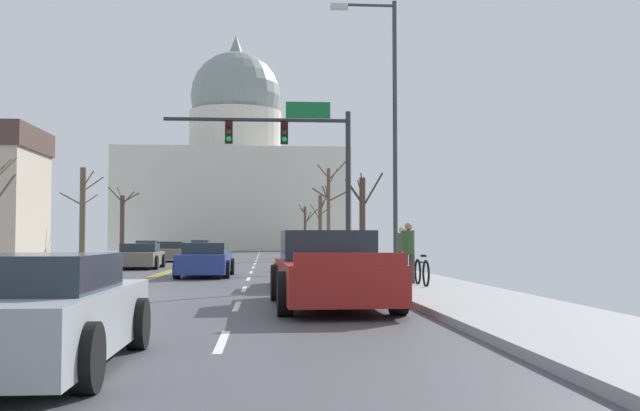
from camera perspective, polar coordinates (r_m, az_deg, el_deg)
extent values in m
cube|color=#48484D|center=(19.00, -16.76, -6.76)|extent=(14.00, 180.00, 0.06)
cube|color=yellow|center=(19.02, -17.11, -6.65)|extent=(0.10, 176.40, 0.00)
cube|color=yellow|center=(18.97, -16.40, -6.67)|extent=(0.10, 176.40, 0.00)
cube|color=silver|center=(10.11, -7.60, -10.39)|extent=(0.12, 2.20, 0.00)
cube|color=silver|center=(15.28, -6.46, -7.76)|extent=(0.12, 2.20, 0.00)
cube|color=silver|center=(20.46, -5.91, -6.46)|extent=(0.12, 2.20, 0.00)
cube|color=silver|center=(25.65, -5.58, -5.68)|extent=(0.12, 2.20, 0.00)
cube|color=silver|center=(30.84, -5.36, -5.17)|extent=(0.12, 2.20, 0.00)
cube|color=silver|center=(36.04, -5.20, -4.80)|extent=(0.12, 2.20, 0.00)
cube|color=silver|center=(41.23, -5.09, -4.53)|extent=(0.12, 2.20, 0.00)
cube|color=silver|center=(46.43, -5.00, -4.32)|extent=(0.12, 2.20, 0.00)
cube|color=silver|center=(51.63, -4.92, -4.15)|extent=(0.12, 2.20, 0.00)
cube|color=silver|center=(56.82, -4.87, -4.01)|extent=(0.12, 2.20, 0.00)
cube|color=silver|center=(62.02, -4.82, -3.89)|extent=(0.12, 2.20, 0.00)
cube|color=silver|center=(67.22, -4.78, -3.79)|extent=(0.12, 2.20, 0.00)
cube|color=silver|center=(72.42, -4.74, -3.71)|extent=(0.12, 2.20, 0.00)
cube|color=silver|center=(77.62, -4.71, -3.64)|extent=(0.12, 2.20, 0.00)
cube|color=silver|center=(82.82, -4.68, -3.57)|extent=(0.12, 2.20, 0.00)
cube|color=silver|center=(26.74, -20.82, -5.40)|extent=(0.12, 2.20, 0.00)
cube|color=silver|center=(31.75, -18.14, -4.98)|extent=(0.12, 2.20, 0.00)
cube|color=silver|center=(36.82, -16.20, -4.66)|extent=(0.12, 2.20, 0.00)
cube|color=silver|center=(41.92, -14.73, -4.42)|extent=(0.12, 2.20, 0.00)
cube|color=silver|center=(47.04, -13.58, -4.23)|extent=(0.12, 2.20, 0.00)
cube|color=silver|center=(52.18, -12.65, -4.08)|extent=(0.12, 2.20, 0.00)
cube|color=silver|center=(57.32, -11.90, -3.95)|extent=(0.12, 2.20, 0.00)
cube|color=silver|center=(62.48, -11.26, -3.84)|extent=(0.12, 2.20, 0.00)
cube|color=silver|center=(67.64, -10.73, -3.75)|extent=(0.12, 2.20, 0.00)
cube|color=silver|center=(72.81, -10.27, -3.67)|extent=(0.12, 2.20, 0.00)
cube|color=silver|center=(77.99, -9.87, -3.60)|extent=(0.12, 2.20, 0.00)
cube|color=silver|center=(83.16, -9.52, -3.54)|extent=(0.12, 2.20, 0.00)
cube|color=#969696|center=(19.07, 9.22, -6.52)|extent=(3.00, 180.00, 0.14)
cylinder|color=#28282D|center=(31.32, 2.20, 1.24)|extent=(0.22, 0.22, 6.69)
cylinder|color=#28282D|center=(31.46, -4.93, 6.64)|extent=(7.80, 0.16, 0.16)
cube|color=black|center=(31.38, -2.79, 5.62)|extent=(0.32, 0.28, 0.92)
sphere|color=#330504|center=(31.26, -2.78, 6.17)|extent=(0.22, 0.22, 0.22)
sphere|color=#332B05|center=(31.22, -2.78, 5.66)|extent=(0.22, 0.22, 0.22)
sphere|color=#19CC47|center=(31.18, -2.78, 5.15)|extent=(0.22, 0.22, 0.22)
cube|color=black|center=(31.41, -7.08, 5.63)|extent=(0.32, 0.28, 0.92)
sphere|color=#330504|center=(31.29, -7.09, 6.18)|extent=(0.22, 0.22, 0.22)
sphere|color=#332B05|center=(31.25, -7.10, 5.67)|extent=(0.22, 0.22, 0.22)
sphere|color=#19CC47|center=(31.21, -7.10, 5.16)|extent=(0.22, 0.22, 0.22)
cube|color=#146033|center=(31.60, -0.93, 7.41)|extent=(1.90, 0.06, 0.70)
cylinder|color=#333338|center=(23.65, 5.84, 5.19)|extent=(0.14, 0.14, 8.89)
cylinder|color=#333338|center=(24.47, 3.65, 15.24)|extent=(1.79, 0.09, 0.09)
cube|color=#B2B2AD|center=(24.35, 1.48, 15.16)|extent=(0.56, 0.24, 0.16)
cube|color=beige|center=(100.21, -6.60, 0.22)|extent=(29.10, 22.68, 12.69)
cylinder|color=beige|center=(101.11, -6.57, 5.52)|extent=(12.48, 12.48, 6.01)
sphere|color=gray|center=(101.96, -6.56, 8.38)|extent=(12.20, 12.20, 12.20)
cone|color=gray|center=(103.61, -6.54, 12.35)|extent=(1.80, 1.80, 2.40)
cube|color=navy|center=(27.42, -8.87, -4.43)|extent=(1.79, 4.54, 0.68)
cube|color=#232D38|center=(27.28, -8.89, -3.30)|extent=(1.54, 1.98, 0.40)
cylinder|color=black|center=(28.91, -10.31, -4.68)|extent=(0.23, 0.64, 0.64)
cylinder|color=black|center=(28.75, -6.90, -4.71)|extent=(0.23, 0.64, 0.64)
cylinder|color=black|center=(26.13, -11.05, -4.89)|extent=(0.23, 0.64, 0.64)
cylinder|color=black|center=(25.96, -7.27, -4.94)|extent=(0.23, 0.64, 0.64)
cube|color=#6B6056|center=(21.11, -0.78, -5.12)|extent=(1.95, 4.72, 0.59)
cube|color=#232D38|center=(20.72, -0.73, -3.71)|extent=(1.68, 2.18, 0.46)
cylinder|color=black|center=(22.55, -3.34, -5.30)|extent=(0.23, 0.64, 0.64)
cylinder|color=black|center=(22.63, 1.44, -5.30)|extent=(0.23, 0.64, 0.64)
cylinder|color=black|center=(19.64, -3.33, -5.70)|extent=(0.23, 0.64, 0.64)
cylinder|color=black|center=(19.74, 2.15, -5.69)|extent=(0.23, 0.64, 0.64)
cube|color=maroon|center=(14.97, 0.87, -5.69)|extent=(2.19, 5.73, 0.71)
cube|color=#1E2833|center=(15.74, 0.53, -3.11)|extent=(1.93, 1.98, 0.63)
cube|color=maroon|center=(12.20, 2.36, -4.20)|extent=(1.89, 0.15, 0.22)
cylinder|color=black|center=(16.60, -3.35, -5.99)|extent=(0.30, 0.81, 0.80)
cylinder|color=black|center=(16.81, 3.69, -5.94)|extent=(0.30, 0.81, 0.80)
cylinder|color=black|center=(13.21, -2.73, -6.85)|extent=(0.30, 0.81, 0.80)
cylinder|color=black|center=(13.47, 6.07, -6.76)|extent=(0.30, 0.81, 0.80)
cube|color=#9EA3A8|center=(8.46, -21.64, -8.40)|extent=(1.83, 4.26, 0.67)
cube|color=#232D38|center=(8.29, -21.86, -4.86)|extent=(1.61, 2.04, 0.39)
cylinder|color=black|center=(9.55, -13.95, -8.88)|extent=(0.22, 0.64, 0.64)
cylinder|color=black|center=(6.98, -17.68, -11.18)|extent=(0.22, 0.64, 0.64)
cube|color=#6B6056|center=(35.61, -13.83, -4.01)|extent=(1.94, 4.54, 0.62)
cube|color=#232D38|center=(35.79, -13.78, -3.19)|extent=(1.66, 1.97, 0.40)
cylinder|color=black|center=(34.11, -12.64, -4.34)|extent=(0.24, 0.65, 0.64)
cylinder|color=black|center=(34.38, -15.68, -4.29)|extent=(0.24, 0.65, 0.64)
cylinder|color=black|center=(36.88, -12.11, -4.21)|extent=(0.24, 0.65, 0.64)
cylinder|color=black|center=(37.13, -14.93, -4.17)|extent=(0.24, 0.65, 0.64)
cube|color=#6B6056|center=(46.50, -11.54, -3.69)|extent=(1.78, 4.51, 0.63)
cube|color=#232D38|center=(46.89, -11.47, -3.02)|extent=(1.55, 2.00, 0.44)
cylinder|color=black|center=(45.03, -10.64, -3.93)|extent=(0.23, 0.64, 0.64)
cylinder|color=black|center=(45.24, -12.84, -3.90)|extent=(0.23, 0.64, 0.64)
cylinder|color=black|center=(47.80, -10.31, -3.85)|extent=(0.23, 0.64, 0.64)
cylinder|color=black|center=(47.99, -12.38, -3.83)|extent=(0.23, 0.64, 0.64)
cube|color=silver|center=(60.33, -13.30, -3.42)|extent=(1.86, 4.45, 0.63)
cube|color=#232D38|center=(60.55, -13.27, -2.89)|extent=(1.58, 2.17, 0.48)
cylinder|color=black|center=(58.88, -12.63, -3.60)|extent=(0.24, 0.65, 0.64)
cylinder|color=black|center=(59.09, -14.29, -3.57)|extent=(0.24, 0.65, 0.64)
cylinder|color=black|center=(61.58, -12.35, -3.55)|extent=(0.24, 0.65, 0.64)
cylinder|color=black|center=(61.79, -13.94, -3.53)|extent=(0.24, 0.65, 0.64)
cube|color=silver|center=(68.96, -9.27, -3.32)|extent=(1.84, 4.67, 0.69)
cube|color=#232D38|center=(69.14, -9.25, -2.84)|extent=(1.57, 1.99, 0.45)
cylinder|color=black|center=(67.44, -8.67, -3.50)|extent=(0.24, 0.65, 0.64)
cylinder|color=black|center=(67.64, -10.13, -3.49)|extent=(0.24, 0.65, 0.64)
cylinder|color=black|center=(70.29, -8.44, -3.47)|extent=(0.24, 0.65, 0.64)
cylinder|color=black|center=(70.48, -9.84, -3.45)|extent=(0.24, 0.65, 0.64)
cylinder|color=brown|center=(49.21, 0.67, -0.58)|extent=(0.24, 0.24, 6.00)
cylinder|color=brown|center=(49.01, 0.42, 0.91)|extent=(0.60, 0.62, 1.04)
cylinder|color=brown|center=(48.94, 0.24, 2.66)|extent=(0.89, 0.93, 0.89)
cylinder|color=brown|center=(49.59, 1.37, 2.74)|extent=(1.33, 0.37, 1.42)
cylinder|color=brown|center=(48.96, 1.01, 2.22)|extent=(0.58, 0.91, 1.04)
cylinder|color=brown|center=(49.98, 0.56, 0.95)|extent=(0.18, 1.49, 1.18)
cylinder|color=brown|center=(49.36, 1.51, 0.78)|extent=(1.52, 0.16, 0.86)
cylinder|color=brown|center=(49.25, 0.03, 0.93)|extent=(1.16, 0.16, 0.83)
cylinder|color=brown|center=(38.58, -23.23, 2.59)|extent=(0.74, 1.26, 1.30)
cylinder|color=brown|center=(38.70, -23.39, 2.71)|extent=(0.47, 1.40, 1.02)
cylinder|color=brown|center=(38.39, -23.30, 1.11)|extent=(0.81, 1.09, 1.63)
cylinder|color=#4C3D2D|center=(72.43, -1.17, -1.84)|extent=(0.26, 0.26, 4.47)
cylinder|color=#4C3D2D|center=(72.17, -1.43, -0.22)|extent=(0.78, 0.70, 0.88)
cylinder|color=#4C3D2D|center=(72.98, -0.94, -1.01)|extent=(0.76, 1.12, 1.36)
cylinder|color=#4C3D2D|center=(72.34, -0.68, -0.82)|extent=(1.31, 0.44, 1.48)
cylinder|color=#4C3D2D|center=(72.89, -1.35, -0.43)|extent=(0.55, 0.95, 0.65)
cylinder|color=#423328|center=(65.06, -15.09, -1.44)|extent=(0.40, 0.40, 4.98)
cylinder|color=#423328|center=(65.58, -15.02, 0.40)|extent=(0.12, 0.96, 0.93)
cylinder|color=#423328|center=(64.88, -15.59, 0.81)|extent=(1.17, 0.90, 1.31)
cylinder|color=#423328|center=(64.48, -15.08, -0.05)|extent=(0.35, 1.32, 1.03)
cylinder|color=#423328|center=(65.15, -14.46, 0.60)|extent=(1.43, 0.36, 0.92)
cylinder|color=#423328|center=(65.24, -14.65, 0.56)|extent=(1.01, 0.48, 1.21)
cylinder|color=#423328|center=(65.71, -15.26, 0.85)|extent=(0.72, 1.07, 1.30)
cylinder|color=#423328|center=(35.98, 3.31, -1.21)|extent=(0.30, 0.30, 4.25)
cylinder|color=#423328|center=(35.77, 3.25, 1.84)|extent=(0.22, 0.67, 0.83)
cylinder|color=#423328|center=(35.99, 4.09, 1.16)|extent=(1.06, 0.37, 1.75)
cylinder|color=#423328|center=(36.25, 2.65, 1.11)|extent=(0.91, 0.65, 1.30)
cylinder|color=#423328|center=(36.62, 3.12, 1.39)|extent=(0.16, 1.19, 0.86)
cylinder|color=brown|center=(52.66, -17.94, -0.50)|extent=(0.40, 0.40, 6.15)
cylinder|color=brown|center=(53.12, -17.83, 1.29)|extent=(0.14, 0.87, 1.31)
cylinder|color=brown|center=(52.59, -18.73, 0.48)|extent=(1.47, 0.67, 0.89)
cylinder|color=brown|center=(52.25, -17.53, 1.96)|extent=(1.01, 1.00, 1.10)
cylinder|color=brown|center=(53.14, -17.40, 0.43)|extent=(0.82, 1.16, 0.83)
cylinder|color=brown|center=(53.21, -17.18, 1.59)|extent=(1.20, 1.28, 1.16)
cylinder|color=brown|center=(55.96, 0.02, -1.55)|extent=(0.30, 0.30, 4.59)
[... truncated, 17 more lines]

